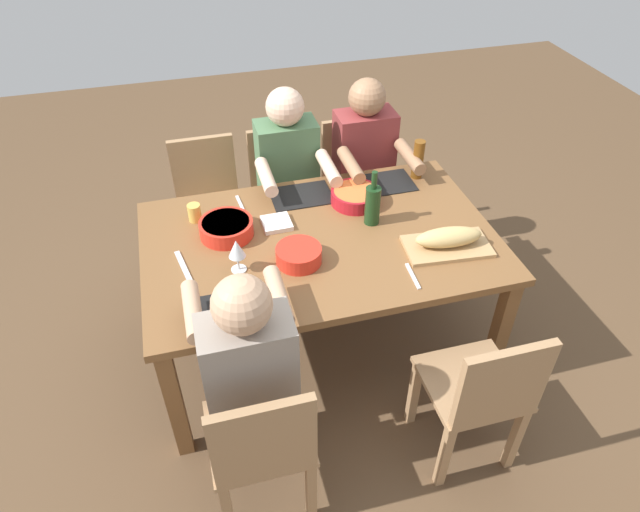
% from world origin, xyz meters
% --- Properties ---
extents(ground_plane, '(8.00, 8.00, 0.00)m').
position_xyz_m(ground_plane, '(0.00, 0.00, 0.00)').
color(ground_plane, brown).
extents(dining_table, '(1.69, 1.07, 0.74)m').
position_xyz_m(dining_table, '(0.00, 0.00, 0.66)').
color(dining_table, brown).
rests_on(dining_table, ground_plane).
extents(chair_far_right, '(0.40, 0.40, 0.85)m').
position_xyz_m(chair_far_right, '(0.46, 0.86, 0.48)').
color(chair_far_right, '#A87F56').
rests_on(chair_far_right, ground_plane).
extents(diner_far_right, '(0.41, 0.53, 1.20)m').
position_xyz_m(diner_far_right, '(0.46, 0.68, 0.70)').
color(diner_far_right, '#2D2D38').
rests_on(diner_far_right, ground_plane).
extents(chair_near_right, '(0.40, 0.40, 0.85)m').
position_xyz_m(chair_near_right, '(0.46, -0.86, 0.48)').
color(chair_near_right, '#A87F56').
rests_on(chair_near_right, ground_plane).
extents(chair_near_center, '(0.40, 0.40, 0.85)m').
position_xyz_m(chair_near_center, '(0.00, -0.86, 0.48)').
color(chair_near_center, '#A87F56').
rests_on(chair_near_center, ground_plane).
extents(diner_near_center, '(0.41, 0.53, 1.20)m').
position_xyz_m(diner_near_center, '(0.00, -0.68, 0.70)').
color(diner_near_center, '#2D2D38').
rests_on(diner_near_center, ground_plane).
extents(chair_far_left, '(0.40, 0.40, 0.85)m').
position_xyz_m(chair_far_left, '(-0.46, 0.86, 0.48)').
color(chair_far_left, '#A87F56').
rests_on(chair_far_left, ground_plane).
extents(chair_near_left, '(0.40, 0.40, 0.85)m').
position_xyz_m(chair_near_left, '(-0.46, -0.86, 0.48)').
color(chair_near_left, '#A87F56').
rests_on(chair_near_left, ground_plane).
extents(diner_near_left, '(0.41, 0.53, 1.20)m').
position_xyz_m(diner_near_left, '(-0.46, -0.68, 0.70)').
color(diner_near_left, '#2D2D38').
rests_on(diner_near_left, ground_plane).
extents(serving_bowl_fruit, '(0.25, 0.25, 0.07)m').
position_xyz_m(serving_bowl_fruit, '(-0.26, -0.25, 0.78)').
color(serving_bowl_fruit, '#B21923').
rests_on(serving_bowl_fruit, dining_table).
extents(serving_bowl_pasta, '(0.21, 0.21, 0.08)m').
position_xyz_m(serving_bowl_pasta, '(0.14, 0.14, 0.78)').
color(serving_bowl_pasta, red).
rests_on(serving_bowl_pasta, dining_table).
extents(serving_bowl_salad, '(0.26, 0.26, 0.08)m').
position_xyz_m(serving_bowl_salad, '(0.43, -0.15, 0.78)').
color(serving_bowl_salad, red).
rests_on(serving_bowl_salad, dining_table).
extents(cutting_board, '(0.42, 0.25, 0.02)m').
position_xyz_m(cutting_board, '(-0.56, 0.23, 0.75)').
color(cutting_board, tan).
rests_on(cutting_board, dining_table).
extents(bread_loaf, '(0.33, 0.14, 0.09)m').
position_xyz_m(bread_loaf, '(-0.56, 0.23, 0.81)').
color(bread_loaf, tan).
rests_on(bread_loaf, cutting_board).
extents(wine_bottle, '(0.08, 0.08, 0.29)m').
position_xyz_m(wine_bottle, '(-0.28, -0.06, 0.85)').
color(wine_bottle, '#193819').
rests_on(wine_bottle, dining_table).
extents(beer_bottle, '(0.06, 0.06, 0.22)m').
position_xyz_m(beer_bottle, '(-0.66, -0.40, 0.85)').
color(beer_bottle, brown).
rests_on(beer_bottle, dining_table).
extents(wine_glass, '(0.08, 0.08, 0.17)m').
position_xyz_m(wine_glass, '(0.41, 0.13, 0.86)').
color(wine_glass, silver).
rests_on(wine_glass, dining_table).
extents(placemat_far_right, '(0.32, 0.23, 0.01)m').
position_xyz_m(placemat_far_right, '(0.46, 0.38, 0.74)').
color(placemat_far_right, black).
rests_on(placemat_far_right, dining_table).
extents(cup_near_right, '(0.07, 0.07, 0.09)m').
position_xyz_m(cup_near_right, '(0.56, -0.31, 0.79)').
color(cup_near_right, gold).
rests_on(cup_near_right, dining_table).
extents(fork_near_right, '(0.03, 0.17, 0.01)m').
position_xyz_m(fork_near_right, '(0.32, -0.38, 0.74)').
color(fork_near_right, silver).
rests_on(fork_near_right, dining_table).
extents(placemat_near_center, '(0.32, 0.23, 0.01)m').
position_xyz_m(placemat_near_center, '(0.00, -0.38, 0.74)').
color(placemat_near_center, black).
rests_on(placemat_near_center, dining_table).
extents(fork_far_left, '(0.03, 0.17, 0.01)m').
position_xyz_m(fork_far_left, '(-0.32, 0.38, 0.74)').
color(fork_far_left, silver).
rests_on(fork_far_left, dining_table).
extents(placemat_near_left, '(0.32, 0.23, 0.01)m').
position_xyz_m(placemat_near_left, '(-0.46, -0.38, 0.74)').
color(placemat_near_left, black).
rests_on(placemat_near_left, dining_table).
extents(carving_knife, '(0.07, 0.23, 0.01)m').
position_xyz_m(carving_knife, '(0.65, 0.04, 0.74)').
color(carving_knife, silver).
rests_on(carving_knife, dining_table).
extents(napkin_stack, '(0.14, 0.14, 0.02)m').
position_xyz_m(napkin_stack, '(0.18, -0.16, 0.75)').
color(napkin_stack, white).
rests_on(napkin_stack, dining_table).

